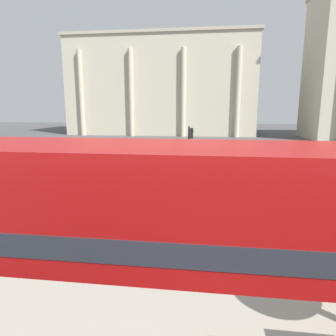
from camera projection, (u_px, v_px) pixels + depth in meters
double_decker_bus at (198, 236)px, 6.11m from camera, size 10.59×2.74×4.20m
plaza_building_left at (163, 87)px, 59.42m from camera, size 35.42×15.39×18.21m
traffic_light_mid at (190, 146)px, 20.17m from camera, size 0.42×0.24×3.73m
car_white at (107, 166)px, 22.09m from camera, size 4.20×1.93×1.35m
pedestrian_white at (129, 145)px, 33.38m from camera, size 0.32×0.32×1.65m
pedestrian_yellow at (185, 146)px, 31.37m from camera, size 0.32×0.32×1.83m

